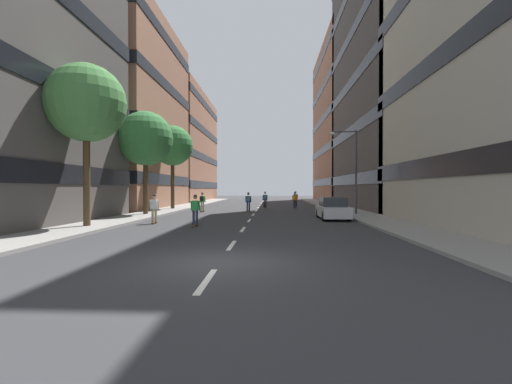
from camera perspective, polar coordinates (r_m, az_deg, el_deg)
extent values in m
plane|color=#333335|center=(32.49, -0.02, -3.14)|extent=(134.95, 134.95, 0.00)
cube|color=gray|center=(36.60, -12.97, -2.62)|extent=(2.94, 61.85, 0.14)
cube|color=gray|center=(35.91, 13.62, -2.69)|extent=(2.94, 61.85, 0.14)
cube|color=silver|center=(8.31, -8.12, -14.18)|extent=(0.16, 2.20, 0.01)
cube|color=silver|center=(13.15, -4.00, -8.67)|extent=(0.16, 2.20, 0.01)
cube|color=silver|center=(18.08, -2.16, -6.13)|extent=(0.16, 2.20, 0.01)
cube|color=silver|center=(23.04, -1.12, -4.67)|extent=(0.16, 2.20, 0.01)
cube|color=silver|center=(28.01, -0.44, -3.73)|extent=(0.16, 2.20, 0.01)
cube|color=silver|center=(32.99, 0.02, -3.08)|extent=(0.16, 2.20, 0.01)
cube|color=silver|center=(37.98, 0.37, -2.59)|extent=(0.16, 2.20, 0.01)
cube|color=silver|center=(42.97, 0.63, -2.22)|extent=(0.16, 2.20, 0.01)
cube|color=silver|center=(47.96, 0.84, -1.92)|extent=(0.16, 2.20, 0.01)
cube|color=silver|center=(52.96, 1.01, -1.69)|extent=(0.16, 2.20, 0.01)
cube|color=silver|center=(57.95, 1.15, -1.49)|extent=(0.16, 2.20, 0.01)
cube|color=#9E6B51|center=(43.20, -24.97, 11.22)|extent=(16.66, 17.99, 20.25)
cube|color=black|center=(42.46, -24.93, 1.78)|extent=(16.78, 18.11, 1.10)
cube|color=black|center=(42.87, -24.96, 8.56)|extent=(16.78, 18.11, 1.10)
cube|color=black|center=(43.86, -24.99, 15.13)|extent=(16.78, 18.11, 1.10)
cube|color=black|center=(45.40, -25.02, 21.32)|extent=(16.78, 18.11, 1.10)
cube|color=#9E6B51|center=(62.83, -15.71, 6.92)|extent=(16.66, 23.44, 18.11)
cube|color=black|center=(62.45, -15.70, 1.13)|extent=(16.78, 23.56, 1.10)
cube|color=black|center=(62.65, -15.71, 5.27)|extent=(16.78, 23.56, 1.10)
cube|color=black|center=(63.18, -15.72, 9.37)|extent=(16.78, 23.56, 1.10)
cube|color=black|center=(64.03, -15.73, 13.37)|extent=(16.78, 23.56, 1.10)
cube|color=#4C4744|center=(44.03, 26.59, 21.40)|extent=(16.66, 22.23, 35.60)
cube|color=black|center=(41.15, 26.50, 1.84)|extent=(16.78, 22.35, 1.10)
cube|color=black|center=(41.58, 26.53, 8.86)|extent=(16.78, 22.35, 1.10)
cube|color=black|center=(42.61, 26.56, 15.64)|extent=(16.78, 22.35, 1.10)
cube|color=black|center=(44.21, 26.60, 22.02)|extent=(16.78, 22.35, 1.10)
cube|color=#9E6B51|center=(62.51, 18.35, 10.57)|extent=(16.66, 23.51, 25.93)
cube|color=black|center=(61.57, 18.32, 1.50)|extent=(16.78, 23.63, 1.10)
cube|color=black|center=(61.87, 18.34, 6.30)|extent=(16.78, 23.63, 1.10)
cube|color=black|center=(62.60, 18.36, 11.03)|extent=(16.78, 23.63, 1.10)
cube|color=black|center=(63.75, 18.37, 15.62)|extent=(16.78, 23.63, 1.10)
cube|color=black|center=(65.29, 18.39, 20.02)|extent=(16.78, 23.63, 1.10)
cube|color=silver|center=(24.53, 12.42, -3.13)|extent=(1.80, 4.40, 0.70)
cube|color=#2D3338|center=(24.35, 12.49, -1.58)|extent=(1.60, 2.10, 0.64)
cylinder|color=black|center=(25.86, 10.12, -3.40)|extent=(0.22, 0.64, 0.64)
cylinder|color=black|center=(26.11, 13.61, -3.37)|extent=(0.22, 0.64, 0.64)
cylinder|color=black|center=(22.99, 11.07, -3.90)|extent=(0.22, 0.64, 0.64)
cylinder|color=black|center=(23.28, 14.97, -3.86)|extent=(0.22, 0.64, 0.64)
cylinder|color=#4C3823|center=(35.41, -13.50, 1.28)|extent=(0.36, 0.36, 4.82)
sphere|color=#387A3D|center=(35.65, -13.52, 7.40)|extent=(3.97, 3.97, 3.97)
cylinder|color=#4C3823|center=(20.55, -25.98, 2.09)|extent=(0.36, 0.36, 5.07)
sphere|color=#478442|center=(21.04, -26.04, 12.97)|extent=(4.10, 4.10, 4.10)
cylinder|color=#4C3823|center=(28.40, -17.63, 1.01)|extent=(0.36, 0.36, 4.39)
sphere|color=#387A3D|center=(28.67, -17.66, 8.35)|extent=(4.20, 4.20, 4.20)
cylinder|color=#3F3F44|center=(28.22, 16.06, 3.16)|extent=(0.16, 0.16, 6.50)
cylinder|color=#3F3F44|center=(28.34, 14.29, 9.55)|extent=(1.80, 0.10, 0.10)
ellipsoid|color=silver|center=(28.16, 12.47, 9.31)|extent=(0.50, 0.30, 0.24)
cube|color=brown|center=(40.87, 6.52, -2.26)|extent=(0.36, 0.92, 0.02)
cylinder|color=#D8BF4C|center=(41.18, 6.41, -2.30)|extent=(0.19, 0.10, 0.07)
cylinder|color=#D8BF4C|center=(40.56, 6.63, -2.35)|extent=(0.19, 0.10, 0.07)
cylinder|color=black|center=(40.83, 6.39, -1.68)|extent=(0.16, 0.16, 0.80)
cylinder|color=black|center=(40.88, 6.64, -1.68)|extent=(0.16, 0.16, 0.80)
cube|color=blue|center=(40.83, 6.52, -0.74)|extent=(0.35, 0.26, 0.55)
cylinder|color=blue|center=(40.83, 6.20, -0.77)|extent=(0.13, 0.24, 0.55)
cylinder|color=blue|center=(40.94, 6.80, -0.77)|extent=(0.13, 0.24, 0.55)
sphere|color=beige|center=(40.84, 6.51, -0.10)|extent=(0.22, 0.22, 0.22)
sphere|color=black|center=(40.84, 6.51, -0.03)|extent=(0.21, 0.21, 0.21)
cube|color=beige|center=(40.66, 6.58, -0.70)|extent=(0.28, 0.20, 0.40)
cube|color=brown|center=(19.76, -9.93, -5.33)|extent=(0.25, 0.91, 0.02)
cylinder|color=#D8BF4C|center=(20.07, -9.68, -5.37)|extent=(0.18, 0.08, 0.07)
cylinder|color=#D8BF4C|center=(19.46, -10.18, -5.56)|extent=(0.18, 0.08, 0.07)
cylinder|color=#2D334C|center=(19.74, -10.18, -4.14)|extent=(0.15, 0.15, 0.80)
cylinder|color=#2D334C|center=(19.70, -9.68, -4.15)|extent=(0.15, 0.15, 0.80)
cube|color=green|center=(19.68, -9.93, -2.18)|extent=(0.33, 0.22, 0.55)
cylinder|color=green|center=(19.79, -10.51, -2.25)|extent=(0.10, 0.23, 0.55)
cylinder|color=green|center=(19.67, -9.27, -2.26)|extent=(0.10, 0.23, 0.55)
sphere|color=#997051|center=(19.68, -9.92, -0.86)|extent=(0.22, 0.22, 0.22)
sphere|color=black|center=(19.68, -9.92, -0.71)|extent=(0.21, 0.21, 0.21)
cube|color=brown|center=(35.97, 6.39, -2.65)|extent=(0.23, 0.91, 0.02)
cylinder|color=#D8BF4C|center=(36.29, 6.34, -2.70)|extent=(0.18, 0.08, 0.07)
cylinder|color=#D8BF4C|center=(35.65, 6.44, -2.75)|extent=(0.18, 0.08, 0.07)
cylinder|color=#2D334C|center=(35.94, 6.24, -1.99)|extent=(0.14, 0.14, 0.80)
cylinder|color=#2D334C|center=(35.96, 6.53, -1.99)|extent=(0.14, 0.14, 0.80)
cube|color=orange|center=(35.92, 6.39, -0.92)|extent=(0.33, 0.21, 0.55)
cylinder|color=orange|center=(35.95, 6.03, -0.96)|extent=(0.10, 0.23, 0.55)
cylinder|color=orange|center=(36.00, 6.73, -0.96)|extent=(0.10, 0.23, 0.55)
sphere|color=tan|center=(35.94, 6.39, -0.19)|extent=(0.22, 0.22, 0.22)
sphere|color=black|center=(35.93, 6.39, -0.11)|extent=(0.21, 0.21, 0.21)
cube|color=brown|center=(31.05, -1.26, -3.16)|extent=(0.33, 0.92, 0.02)
cylinder|color=#D8BF4C|center=(31.37, -1.31, -3.21)|extent=(0.19, 0.10, 0.07)
cylinder|color=#D8BF4C|center=(30.74, -1.22, -3.29)|extent=(0.19, 0.10, 0.07)
cylinder|color=#2D334C|center=(31.02, -1.43, -2.40)|extent=(0.16, 0.16, 0.80)
cylinder|color=#2D334C|center=(31.03, -1.10, -2.40)|extent=(0.16, 0.16, 0.80)
cube|color=blue|center=(31.00, -1.26, -1.16)|extent=(0.35, 0.25, 0.55)
cylinder|color=blue|center=(31.03, -1.68, -1.21)|extent=(0.12, 0.24, 0.55)
cylinder|color=blue|center=(31.07, -0.87, -1.20)|extent=(0.12, 0.24, 0.55)
sphere|color=#997051|center=(31.01, -1.27, -0.32)|extent=(0.22, 0.22, 0.22)
sphere|color=black|center=(31.01, -1.27, -0.22)|extent=(0.21, 0.21, 0.21)
cube|color=#4C8C4C|center=(30.82, -1.24, -1.11)|extent=(0.28, 0.20, 0.40)
cube|color=brown|center=(21.83, -16.33, -4.78)|extent=(0.28, 0.91, 0.02)
cylinder|color=#D8BF4C|center=(22.14, -16.14, -4.83)|extent=(0.19, 0.09, 0.07)
cylinder|color=#D8BF4C|center=(21.53, -16.54, -4.99)|extent=(0.19, 0.09, 0.07)
cylinder|color=tan|center=(21.82, -16.57, -3.70)|extent=(0.15, 0.15, 0.80)
cylinder|color=tan|center=(21.77, -16.11, -3.71)|extent=(0.15, 0.15, 0.80)
cube|color=white|center=(21.76, -16.34, -1.93)|extent=(0.34, 0.23, 0.55)
cylinder|color=white|center=(21.86, -16.87, -1.99)|extent=(0.11, 0.24, 0.55)
cylinder|color=white|center=(21.75, -15.75, -2.00)|extent=(0.11, 0.24, 0.55)
sphere|color=tan|center=(21.76, -16.33, -0.73)|extent=(0.22, 0.22, 0.22)
sphere|color=black|center=(21.76, -16.33, -0.60)|extent=(0.21, 0.21, 0.21)
cube|color=brown|center=(36.81, 1.49, -2.57)|extent=(0.34, 0.92, 0.02)
cylinder|color=#D8BF4C|center=(37.13, 1.43, -2.62)|extent=(0.19, 0.10, 0.07)
cylinder|color=#D8BF4C|center=(36.49, 1.56, -2.67)|extent=(0.19, 0.10, 0.07)
cylinder|color=black|center=(36.77, 1.36, -1.93)|extent=(0.16, 0.16, 0.80)
cylinder|color=black|center=(36.80, 1.63, -1.93)|extent=(0.16, 0.16, 0.80)
cube|color=blue|center=(36.76, 1.49, -0.88)|extent=(0.35, 0.25, 0.55)
cylinder|color=blue|center=(36.78, 1.14, -0.92)|extent=(0.12, 0.24, 0.55)
cylinder|color=blue|center=(36.84, 1.82, -0.92)|extent=(0.12, 0.24, 0.55)
sphere|color=beige|center=(36.77, 1.49, -0.17)|extent=(0.22, 0.22, 0.22)
sphere|color=black|center=(36.77, 1.49, -0.09)|extent=(0.21, 0.21, 0.21)
cube|color=#4C8C4C|center=(36.58, 1.53, -0.84)|extent=(0.28, 0.20, 0.40)
cube|color=brown|center=(31.55, -8.78, -3.11)|extent=(0.29, 0.92, 0.02)
cylinder|color=#D8BF4C|center=(31.86, -8.62, -3.16)|extent=(0.19, 0.09, 0.07)
cylinder|color=#D8BF4C|center=(31.25, -8.96, -3.23)|extent=(0.19, 0.09, 0.07)
cylinder|color=tan|center=(31.56, -8.94, -2.36)|extent=(0.15, 0.15, 0.80)
cylinder|color=tan|center=(31.50, -8.63, -2.36)|extent=(0.15, 0.15, 0.80)
cube|color=green|center=(31.50, -8.79, -1.14)|extent=(0.34, 0.23, 0.55)
cylinder|color=green|center=(31.62, -9.14, -1.18)|extent=(0.11, 0.24, 0.55)
cylinder|color=green|center=(31.49, -8.38, -1.19)|extent=(0.11, 0.24, 0.55)
sphere|color=#997051|center=(31.51, -8.78, -0.31)|extent=(0.22, 0.22, 0.22)
sphere|color=black|center=(31.51, -8.78, -0.22)|extent=(0.21, 0.21, 0.21)
cube|color=black|center=(31.33, -8.88, -1.09)|extent=(0.27, 0.18, 0.40)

